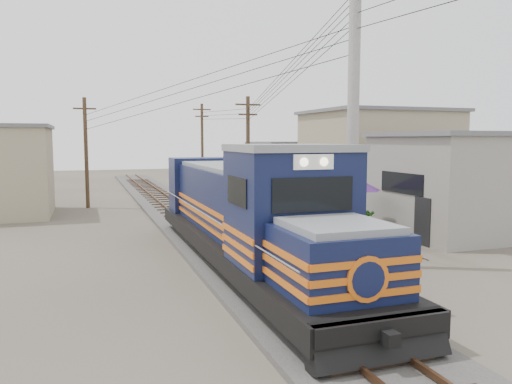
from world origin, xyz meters
name	(u,v)px	position (x,y,z in m)	size (l,w,h in m)	color
ground	(250,271)	(0.00, 0.00, 0.00)	(120.00, 120.00, 0.00)	#473F35
ballast	(190,222)	(0.00, 10.00, 0.08)	(3.60, 70.00, 0.16)	#595651
track	(190,218)	(0.00, 10.00, 0.26)	(1.15, 70.00, 0.12)	#51331E
locomotive	(247,216)	(0.00, 0.35, 1.78)	(3.04, 16.53, 4.10)	black
utility_pole_main	(353,120)	(3.50, -0.50, 5.00)	(0.40, 0.40, 10.00)	#9E9B93
wooden_pole_mid	(248,151)	(4.50, 14.00, 3.68)	(1.60, 0.24, 7.00)	#4C3826
wooden_pole_far	(202,144)	(4.80, 28.00, 3.93)	(1.60, 0.24, 7.50)	#4C3826
wooden_pole_left	(86,150)	(-5.00, 18.00, 3.68)	(1.60, 0.24, 7.00)	#4C3826
power_lines	(191,72)	(-0.14, 8.49, 7.56)	(9.65, 19.00, 3.30)	black
shophouse_front	(466,183)	(11.50, 3.00, 2.36)	(7.35, 6.30, 4.70)	gray
shophouse_mid	(377,159)	(12.50, 12.00, 3.11)	(8.40, 7.35, 6.20)	gray
shophouse_back	(293,167)	(11.00, 22.00, 2.11)	(6.30, 6.30, 4.20)	gray
billboard	(343,195)	(4.22, 1.40, 2.23)	(1.94, 0.60, 3.04)	#99999E
market_umbrella	(353,184)	(6.25, 4.14, 2.40)	(3.19, 3.19, 2.72)	black
vendor	(321,216)	(5.41, 5.60, 0.75)	(0.54, 0.36, 1.49)	black
plant_nursery	(332,228)	(5.16, 4.03, 0.46)	(3.18, 2.19, 1.03)	#225F1B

